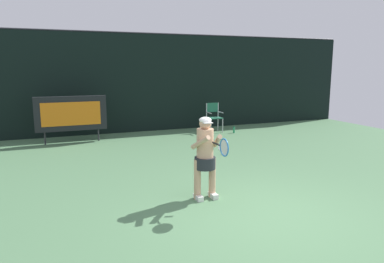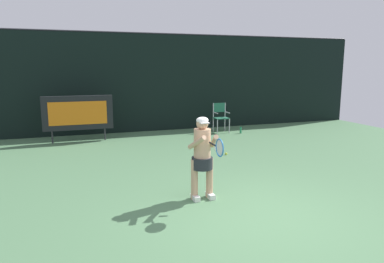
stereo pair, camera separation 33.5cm
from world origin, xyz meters
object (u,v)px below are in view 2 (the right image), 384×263
(umpire_chair, at_px, (221,116))
(tennis_player, at_px, (202,154))
(tennis_racket, at_px, (219,147))
(tennis_ball_spare, at_px, (226,154))
(scoreboard, at_px, (78,113))
(water_bottle, at_px, (241,130))

(umpire_chair, relative_size, tennis_player, 0.70)
(umpire_chair, xyz_separation_m, tennis_racket, (-3.03, -6.84, 0.48))
(tennis_player, xyz_separation_m, tennis_ball_spare, (1.82, 2.91, -0.82))
(scoreboard, distance_m, tennis_ball_spare, 5.07)
(tennis_player, height_order, tennis_ball_spare, tennis_player)
(umpire_chair, bearing_deg, tennis_racket, -113.90)
(scoreboard, bearing_deg, tennis_ball_spare, -40.49)
(tennis_player, bearing_deg, umpire_chair, 63.59)
(tennis_ball_spare, bearing_deg, water_bottle, 56.46)
(water_bottle, bearing_deg, tennis_racket, -119.75)
(tennis_ball_spare, bearing_deg, tennis_racket, -116.49)
(water_bottle, height_order, tennis_player, tennis_player)
(water_bottle, bearing_deg, tennis_player, -122.76)
(scoreboard, bearing_deg, water_bottle, -4.22)
(umpire_chair, bearing_deg, tennis_ball_spare, -111.04)
(scoreboard, distance_m, water_bottle, 5.74)
(scoreboard, height_order, tennis_racket, scoreboard)
(water_bottle, distance_m, tennis_ball_spare, 3.39)
(water_bottle, bearing_deg, tennis_ball_spare, -123.54)
(scoreboard, xyz_separation_m, tennis_ball_spare, (3.80, -3.24, -0.91))
(umpire_chair, height_order, tennis_ball_spare, umpire_chair)
(scoreboard, xyz_separation_m, tennis_player, (1.98, -6.15, -0.10))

